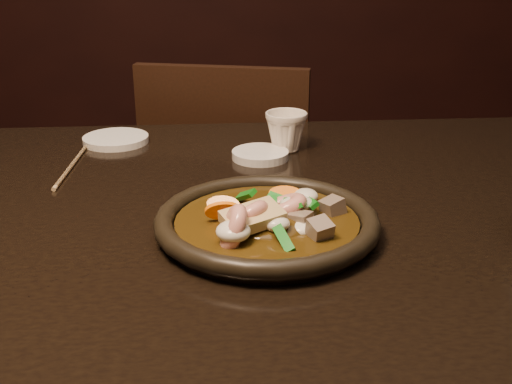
{
  "coord_description": "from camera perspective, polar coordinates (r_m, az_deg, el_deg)",
  "views": [
    {
      "loc": [
        0.14,
        -0.84,
        1.12
      ],
      "look_at": [
        0.2,
        -0.06,
        0.8
      ],
      "focal_mm": 45.0,
      "sensor_mm": 36.0,
      "label": 1
    }
  ],
  "objects": [
    {
      "name": "soy_dish",
      "position": [
        1.13,
        0.38,
        3.33
      ],
      "size": [
        0.1,
        0.1,
        0.01
      ],
      "primitive_type": "cylinder",
      "color": "white",
      "rests_on": "table"
    },
    {
      "name": "chopsticks",
      "position": [
        1.14,
        -15.94,
        2.45
      ],
      "size": [
        0.02,
        0.24,
        0.01
      ],
      "rotation": [
        0.0,
        0.0,
        -0.06
      ],
      "color": "tan",
      "rests_on": "table"
    },
    {
      "name": "chair",
      "position": [
        1.62,
        -2.01,
        -1.76
      ],
      "size": [
        0.49,
        0.49,
        0.85
      ],
      "rotation": [
        0.0,
        0.0,
        2.9
      ],
      "color": "black",
      "rests_on": "floor"
    },
    {
      "name": "table",
      "position": [
        0.96,
        -12.37,
        -5.97
      ],
      "size": [
        1.6,
        0.9,
        0.75
      ],
      "color": "black",
      "rests_on": "floor"
    },
    {
      "name": "saucer_right",
      "position": [
        1.24,
        -12.36,
        4.59
      ],
      "size": [
        0.12,
        0.12,
        0.01
      ],
      "primitive_type": "cylinder",
      "color": "white",
      "rests_on": "table"
    },
    {
      "name": "tea_cup",
      "position": [
        1.16,
        2.7,
        5.52
      ],
      "size": [
        0.09,
        0.09,
        0.08
      ],
      "primitive_type": "imported",
      "rotation": [
        0.0,
        0.0,
        0.24
      ],
      "color": "white",
      "rests_on": "table"
    },
    {
      "name": "stirfry",
      "position": [
        0.83,
        0.9,
        -2.51
      ],
      "size": [
        0.19,
        0.18,
        0.07
      ],
      "color": "#342309",
      "rests_on": "plate"
    },
    {
      "name": "plate",
      "position": [
        0.84,
        0.97,
        -2.78
      ],
      "size": [
        0.3,
        0.3,
        0.03
      ],
      "color": "black",
      "rests_on": "table"
    }
  ]
}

